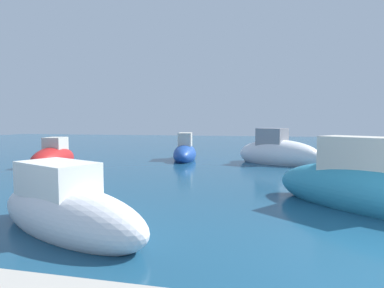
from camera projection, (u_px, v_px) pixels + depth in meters
moored_boat_0 at (67, 210)px, 5.90m from camera, size 4.13×2.74×1.54m
moored_boat_1 at (278, 153)px, 15.44m from camera, size 4.41×3.29×2.05m
moored_boat_2 at (379, 190)px, 7.28m from camera, size 5.04×4.43×2.01m
moored_boat_4 at (54, 159)px, 14.14m from camera, size 2.03×3.64×1.60m
moored_boat_6 at (185, 152)px, 17.05m from camera, size 1.71×3.65×1.67m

